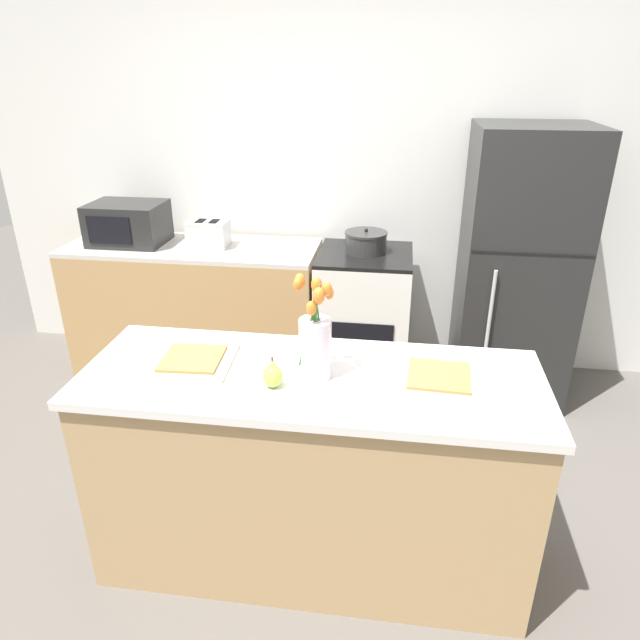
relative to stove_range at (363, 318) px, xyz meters
The scene contains 13 objects.
ground_plane 1.67m from the stove_range, 93.58° to the right, with size 10.00×10.00×0.00m, color #59544F.
back_wall 0.98m from the stove_range, 104.01° to the left, with size 5.20×0.08×2.70m.
kitchen_island 1.60m from the stove_range, 93.58° to the right, with size 1.80×0.66×0.93m.
back_counter 1.16m from the stove_range, behind, with size 1.68×0.60×0.92m.
stove_range is the anchor object (origin of this frame).
refrigerator 1.03m from the stove_range, ahead, with size 0.68×0.67×1.71m.
flower_vase 1.73m from the stove_range, 92.89° to the right, with size 0.14×0.14×0.42m.
pear_figurine 1.80m from the stove_range, 97.54° to the right, with size 0.08×0.08×0.13m.
plate_setting_left 1.74m from the stove_range, 110.56° to the right, with size 0.34×0.34×0.02m.
plate_setting_right 1.69m from the stove_range, 76.10° to the right, with size 0.34×0.34×0.02m.
toaster 1.17m from the stove_range, behind, with size 0.28×0.18×0.17m.
cooking_pot 0.53m from the stove_range, 92.04° to the left, with size 0.27×0.27×0.16m.
microwave 1.69m from the stove_range, behind, with size 0.48×0.37×0.27m.
Camera 1 is at (0.31, -1.90, 2.04)m, focal length 32.00 mm.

